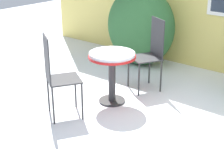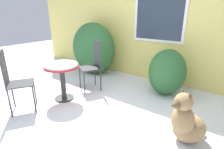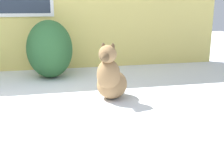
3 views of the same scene
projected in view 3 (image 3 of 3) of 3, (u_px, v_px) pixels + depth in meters
The scene contains 2 objects.
shrub_middle at pixel (50, 49), 4.62m from camera, with size 0.75×0.84×0.95m.
dog at pixel (111, 78), 3.58m from camera, with size 0.56×0.63×0.75m.
Camera 3 is at (0.75, -3.12, 1.22)m, focal length 45.00 mm.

